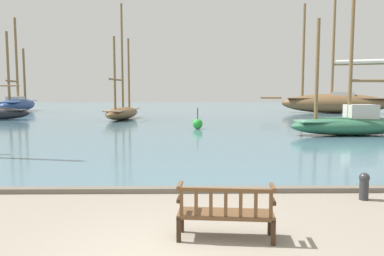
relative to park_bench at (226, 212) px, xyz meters
name	(u,v)px	position (x,y,z in m)	size (l,w,h in m)	color
harbor_water	(185,111)	(-0.88, 43.13, -0.43)	(100.00, 80.00, 0.08)	slate
quay_edge_kerb	(177,190)	(-0.88, 2.98, -0.41)	(40.00, 0.30, 0.12)	#675F54
park_bench	(226,212)	(0.00, 0.00, 0.00)	(1.64, 0.68, 0.92)	#322113
sailboat_centre_channel	(352,122)	(8.52, 14.49, 0.34)	(7.12, 2.59, 9.16)	#2D6647
sailboat_mid_port	(18,103)	(-21.24, 39.69, 0.66)	(3.94, 10.12, 11.26)	navy
sailboat_mid_starboard	(334,101)	(16.00, 35.99, 1.01)	(13.81, 6.65, 15.46)	brown
sailboat_distant_harbor	(122,111)	(-6.30, 26.74, 0.37)	(2.78, 7.20, 9.95)	brown
mooring_bollard	(364,185)	(3.41, 2.27, -0.12)	(0.24, 0.24, 0.63)	#2D2D33
channel_buoy	(198,124)	(0.04, 18.03, -0.06)	(0.66, 0.66, 1.36)	green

